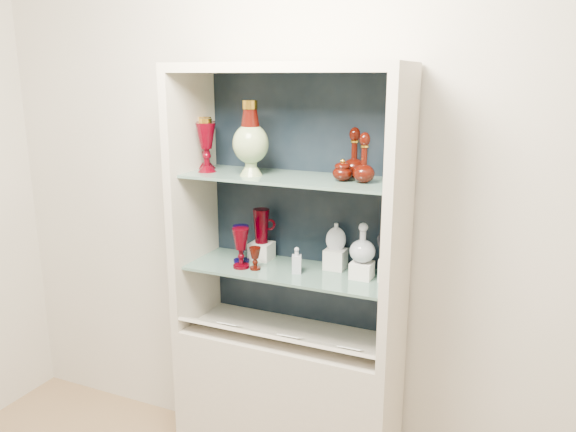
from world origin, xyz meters
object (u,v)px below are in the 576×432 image
at_px(cobalt_goblet, 241,244).
at_px(clear_round_decanter, 363,244).
at_px(enamel_urn, 251,138).
at_px(pedestal_lamp_left, 206,143).
at_px(pedestal_lamp_right, 206,145).
at_px(ruby_goblet_tall, 241,248).
at_px(flat_flask, 336,236).
at_px(ruby_decanter_a, 364,155).
at_px(ruby_decanter_b, 354,151).
at_px(clear_square_bottle, 297,260).
at_px(cameo_medallion, 391,243).
at_px(ruby_goblet_small, 255,258).
at_px(lidded_bowl, 343,170).
at_px(ruby_pitcher, 261,226).

bearing_deg(cobalt_goblet, clear_round_decanter, 2.07).
bearing_deg(enamel_urn, pedestal_lamp_left, 163.45).
xyz_separation_m(pedestal_lamp_right, ruby_goblet_tall, (0.18, -0.03, -0.45)).
bearing_deg(flat_flask, pedestal_lamp_right, 173.49).
bearing_deg(ruby_decanter_a, enamel_urn, -176.97).
height_order(ruby_decanter_b, flat_flask, ruby_decanter_b).
bearing_deg(enamel_urn, clear_square_bottle, 3.08).
xyz_separation_m(clear_round_decanter, cameo_medallion, (0.12, 0.01, 0.02)).
relative_size(pedestal_lamp_right, ruby_decanter_b, 1.06).
xyz_separation_m(ruby_goblet_tall, cameo_medallion, (0.65, 0.10, 0.08)).
bearing_deg(clear_square_bottle, ruby_goblet_small, -170.42).
xyz_separation_m(ruby_goblet_small, cameo_medallion, (0.58, 0.10, 0.12)).
relative_size(ruby_goblet_tall, flat_flask, 1.47).
height_order(lidded_bowl, ruby_goblet_tall, lidded_bowl).
xyz_separation_m(pedestal_lamp_left, clear_square_bottle, (0.49, -0.07, -0.48)).
xyz_separation_m(cobalt_goblet, ruby_goblet_tall, (0.04, -0.07, 0.00)).
height_order(ruby_decanter_a, ruby_decanter_b, ruby_decanter_a).
relative_size(ruby_decanter_a, cobalt_goblet, 1.31).
xyz_separation_m(pedestal_lamp_left, lidded_bowl, (0.68, -0.05, -0.07)).
distance_m(lidded_bowl, clear_round_decanter, 0.33).
relative_size(pedestal_lamp_right, ruby_goblet_tall, 1.29).
bearing_deg(clear_square_bottle, cobalt_goblet, 173.22).
relative_size(ruby_decanter_b, flat_flask, 1.80).
xyz_separation_m(ruby_decanter_a, lidded_bowl, (-0.09, 0.00, -0.07)).
height_order(lidded_bowl, cobalt_goblet, lidded_bowl).
xyz_separation_m(enamel_urn, clear_square_bottle, (0.21, 0.01, -0.52)).
xyz_separation_m(pedestal_lamp_left, ruby_decanter_a, (0.77, -0.06, -0.00)).
xyz_separation_m(enamel_urn, flat_flask, (0.35, 0.13, -0.43)).
distance_m(lidded_bowl, cobalt_goblet, 0.62).
relative_size(ruby_decanter_a, ruby_decanter_b, 1.01).
height_order(ruby_decanter_a, ruby_goblet_small, ruby_decanter_a).
height_order(pedestal_lamp_right, ruby_goblet_small, pedestal_lamp_right).
height_order(cobalt_goblet, ruby_pitcher, ruby_pitcher).
xyz_separation_m(ruby_decanter_b, cameo_medallion, (0.19, -0.06, -0.36)).
relative_size(clear_square_bottle, cameo_medallion, 0.87).
bearing_deg(ruby_decanter_a, pedestal_lamp_left, 175.88).
xyz_separation_m(ruby_goblet_tall, ruby_pitcher, (0.03, 0.15, 0.07)).
bearing_deg(ruby_goblet_small, ruby_decanter_a, 5.63).
relative_size(enamel_urn, cobalt_goblet, 1.83).
relative_size(pedestal_lamp_left, ruby_goblet_small, 2.31).
bearing_deg(ruby_goblet_small, clear_round_decanter, 10.60).
bearing_deg(ruby_goblet_tall, pedestal_lamp_right, 171.91).
bearing_deg(flat_flask, clear_round_decanter, -45.05).
bearing_deg(ruby_decanter_b, cobalt_goblet, -169.92).
bearing_deg(clear_round_decanter, ruby_goblet_small, -169.40).
bearing_deg(pedestal_lamp_left, ruby_goblet_small, -18.83).
height_order(pedestal_lamp_right, clear_round_decanter, pedestal_lamp_right).
distance_m(pedestal_lamp_left, lidded_bowl, 0.68).
distance_m(lidded_bowl, ruby_goblet_small, 0.57).
bearing_deg(cobalt_goblet, ruby_decanter_b, 10.08).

